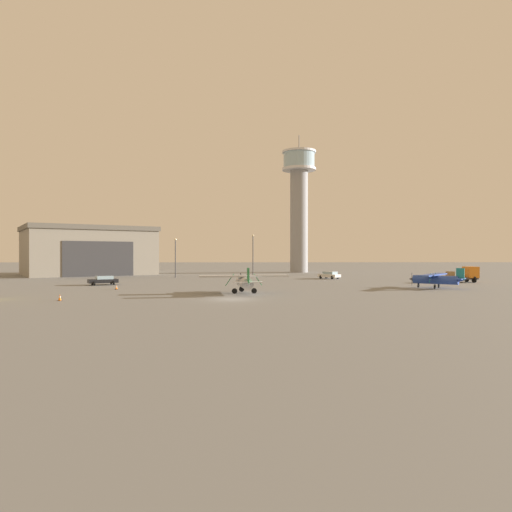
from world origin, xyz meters
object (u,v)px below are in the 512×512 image
at_px(airplane_blue, 436,279).
at_px(car_white, 329,275).
at_px(traffic_cone_near_right, 116,287).
at_px(light_post_north, 175,254).
at_px(car_black, 103,280).
at_px(traffic_cone_near_left, 60,298).
at_px(light_post_east, 253,251).
at_px(truck_flatbed_orange, 464,275).
at_px(control_tower, 299,198).
at_px(airplane_silver, 244,281).

relative_size(airplane_blue, car_white, 1.96).
bearing_deg(traffic_cone_near_right, light_post_north, 84.00).
relative_size(car_black, traffic_cone_near_right, 7.92).
bearing_deg(traffic_cone_near_left, light_post_east, 67.23).
xyz_separation_m(truck_flatbed_orange, light_post_east, (-34.35, 19.11, 3.90)).
bearing_deg(truck_flatbed_orange, control_tower, 111.77).
distance_m(airplane_blue, truck_flatbed_orange, 15.87).
distance_m(airplane_silver, traffic_cone_near_left, 20.05).
height_order(control_tower, car_black, control_tower).
bearing_deg(airplane_silver, traffic_cone_near_left, 105.82).
bearing_deg(truck_flatbed_orange, airplane_blue, -135.43).
relative_size(airplane_blue, light_post_north, 1.08).
xyz_separation_m(car_black, traffic_cone_near_right, (4.44, -8.70, -0.46)).
bearing_deg(airplane_silver, light_post_north, 13.39).
height_order(control_tower, light_post_east, control_tower).
relative_size(airplane_silver, truck_flatbed_orange, 1.68).
bearing_deg(airplane_blue, light_post_east, -15.03).
bearing_deg(truck_flatbed_orange, car_black, 177.87).
xyz_separation_m(traffic_cone_near_left, traffic_cone_near_right, (1.53, 14.32, -0.04)).
xyz_separation_m(car_white, traffic_cone_near_right, (-32.55, -24.87, -0.45)).
xyz_separation_m(light_post_east, traffic_cone_near_right, (-18.32, -32.98, -4.86)).
height_order(airplane_blue, traffic_cone_near_right, airplane_blue).
xyz_separation_m(truck_flatbed_orange, car_white, (-20.12, 11.00, -0.51)).
bearing_deg(control_tower, airplane_blue, -76.50).
height_order(truck_flatbed_orange, car_white, truck_flatbed_orange).
bearing_deg(light_post_east, airplane_silver, -92.17).
bearing_deg(traffic_cone_near_left, traffic_cone_near_right, 83.91).
bearing_deg(car_black, truck_flatbed_orange, 156.38).
xyz_separation_m(car_white, traffic_cone_near_left, (-34.08, -39.19, -0.41)).
distance_m(truck_flatbed_orange, traffic_cone_near_right, 54.48).
relative_size(car_black, light_post_east, 0.53).
distance_m(car_black, light_post_east, 33.57).
relative_size(airplane_blue, car_black, 1.82).
height_order(airplane_silver, truck_flatbed_orange, airplane_silver).
bearing_deg(control_tower, airplane_silver, -102.37).
bearing_deg(control_tower, traffic_cone_near_left, -114.76).
bearing_deg(airplane_blue, control_tower, -39.38).
height_order(airplane_silver, light_post_north, light_post_north).
bearing_deg(car_black, airplane_silver, 115.93).
xyz_separation_m(control_tower, light_post_north, (-27.07, -25.00, -13.94)).
relative_size(truck_flatbed_orange, car_white, 1.48).
bearing_deg(airplane_blue, car_white, -29.15).
bearing_deg(control_tower, traffic_cone_near_right, -119.01).
distance_m(control_tower, airplane_silver, 64.49).
xyz_separation_m(airplane_silver, light_post_east, (1.49, 39.33, 3.68)).
bearing_deg(car_white, truck_flatbed_orange, -160.27).
distance_m(car_white, traffic_cone_near_right, 40.97).
bearing_deg(traffic_cone_near_left, car_white, 48.99).
xyz_separation_m(control_tower, light_post_east, (-11.83, -21.40, -13.46)).
height_order(car_black, light_post_east, light_post_east).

